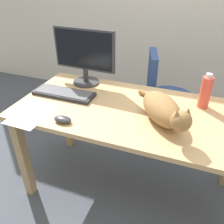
# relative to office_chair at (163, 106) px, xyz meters

# --- Properties ---
(ground_plane) EXTENTS (8.00, 8.00, 0.00)m
(ground_plane) POSITION_rel_office_chair_xyz_m (-0.10, -0.74, -0.37)
(ground_plane) COLOR #474C56
(desk) EXTENTS (1.53, 0.74, 0.73)m
(desk) POSITION_rel_office_chair_xyz_m (-0.10, -0.74, 0.26)
(desk) COLOR tan
(desk) RESTS_ON ground_plane
(office_chair) EXTENTS (0.50, 0.48, 0.88)m
(office_chair) POSITION_rel_office_chair_xyz_m (0.00, 0.00, 0.00)
(office_chair) COLOR black
(office_chair) RESTS_ON ground_plane
(monitor) EXTENTS (0.48, 0.20, 0.42)m
(monitor) POSITION_rel_office_chair_xyz_m (-0.56, -0.49, 0.58)
(monitor) COLOR #333338
(monitor) RESTS_ON desk
(keyboard) EXTENTS (0.44, 0.15, 0.03)m
(keyboard) POSITION_rel_office_chair_xyz_m (-0.62, -0.73, 0.37)
(keyboard) COLOR #232328
(keyboard) RESTS_ON desk
(cat) EXTENTS (0.39, 0.52, 0.20)m
(cat) POSITION_rel_office_chair_xyz_m (0.10, -0.81, 0.44)
(cat) COLOR olive
(cat) RESTS_ON desk
(computer_mouse) EXTENTS (0.11, 0.06, 0.04)m
(computer_mouse) POSITION_rel_office_chair_xyz_m (-0.45, -1.03, 0.37)
(computer_mouse) COLOR #333338
(computer_mouse) RESTS_ON desk
(paper_sheet) EXTENTS (0.22, 0.30, 0.00)m
(paper_sheet) POSITION_rel_office_chair_xyz_m (-0.67, -1.02, 0.36)
(paper_sheet) COLOR white
(paper_sheet) RESTS_ON desk
(water_bottle) EXTENTS (0.07, 0.07, 0.23)m
(water_bottle) POSITION_rel_office_chair_xyz_m (0.31, -0.55, 0.46)
(water_bottle) COLOR #D84C3D
(water_bottle) RESTS_ON desk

